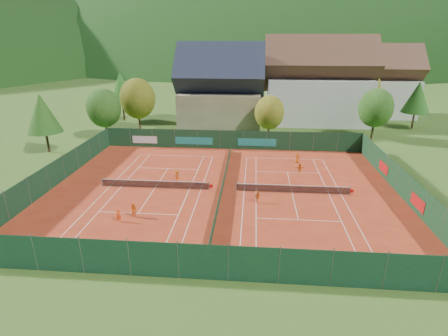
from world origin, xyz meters
TOP-DOWN VIEW (x-y plane):
  - ground at (0.00, 0.00)m, footprint 600.00×600.00m
  - clay_pad at (0.00, 0.00)m, footprint 40.00×32.00m
  - court_markings_left at (-8.00, 0.00)m, footprint 11.03×23.83m
  - court_markings_right at (8.00, 0.00)m, footprint 11.03×23.83m
  - tennis_net_left at (-7.85, 0.00)m, footprint 13.30×0.10m
  - tennis_net_right at (8.15, 0.00)m, footprint 13.30×0.10m
  - court_divider at (0.00, 0.00)m, footprint 0.03×28.80m
  - fence_north at (-0.46, 15.99)m, footprint 40.00×0.10m
  - fence_south at (0.00, -16.00)m, footprint 40.00×0.04m
  - fence_west at (-20.00, 0.00)m, footprint 0.04×32.00m
  - fence_east at (20.00, 0.05)m, footprint 0.09×32.00m
  - chalet at (-3.00, 30.00)m, footprint 16.20×12.00m
  - hotel_block_a at (16.00, 36.00)m, footprint 21.60×11.00m
  - hotel_block_b at (30.00, 44.00)m, footprint 17.28×10.00m
  - tree_west_front at (-22.00, 20.00)m, footprint 5.72×5.72m
  - tree_west_mid at (-18.00, 26.00)m, footprint 6.44×6.44m
  - tree_west_back at (-24.00, 34.00)m, footprint 5.60×5.60m
  - tree_center at (6.00, 22.00)m, footprint 5.01×5.01m
  - tree_east_front at (24.00, 24.00)m, footprint 5.72×5.72m
  - tree_east_mid at (34.00, 32.00)m, footprint 5.04×5.04m
  - tree_west_side at (-28.00, 12.00)m, footprint 5.04×5.04m
  - tree_east_back at (26.00, 40.00)m, footprint 7.15×7.15m
  - mountain_backdrop at (28.54, 233.48)m, footprint 820.00×530.00m
  - ball_hopper at (13.46, -12.68)m, footprint 0.34×0.34m
  - loose_ball_0 at (-8.01, -6.59)m, footprint 0.07×0.07m
  - loose_ball_1 at (2.09, -8.80)m, footprint 0.07×0.07m
  - loose_ball_2 at (2.84, 2.17)m, footprint 0.07×0.07m
  - loose_ball_3 at (-3.07, 8.94)m, footprint 0.07×0.07m
  - loose_ball_4 at (8.33, -3.98)m, footprint 0.07×0.07m
  - player_left_near at (-9.28, -8.21)m, footprint 0.58×0.50m
  - player_left_mid at (-8.11, -7.21)m, footprint 0.74×0.58m
  - player_left_far at (-5.75, 1.91)m, footprint 1.09×0.75m
  - player_right_near at (4.01, -2.93)m, footprint 0.87×0.77m
  - player_right_far_a at (9.67, 10.27)m, footprint 0.76×0.53m
  - player_right_far_b at (9.57, 6.37)m, footprint 1.19×0.40m

SIDE VIEW (x-z plane):
  - mountain_backdrop at x=28.54m, z-range -160.64..81.36m
  - ground at x=0.00m, z-range -0.02..-0.02m
  - clay_pad at x=0.00m, z-range 0.00..0.01m
  - court_markings_left at x=-8.00m, z-range 0.01..0.01m
  - court_markings_right at x=8.00m, z-range 0.01..0.01m
  - loose_ball_0 at x=-8.01m, z-range 0.00..0.07m
  - loose_ball_1 at x=2.09m, z-range 0.00..0.07m
  - loose_ball_2 at x=2.84m, z-range 0.00..0.07m
  - loose_ball_3 at x=-3.07m, z-range 0.00..0.07m
  - loose_ball_4 at x=8.33m, z-range 0.00..0.07m
  - court_divider at x=0.00m, z-range 0.00..1.00m
  - tennis_net_left at x=-7.85m, z-range 0.00..1.02m
  - tennis_net_right at x=8.15m, z-range 0.00..1.02m
  - ball_hopper at x=13.46m, z-range 0.16..0.96m
  - player_right_far_b at x=9.57m, z-range 0.00..1.27m
  - player_left_near at x=-9.28m, z-range 0.00..1.34m
  - player_right_near at x=4.01m, z-range 0.00..1.41m
  - player_right_far_a at x=9.67m, z-range 0.00..1.49m
  - player_left_mid at x=-8.11m, z-range 0.00..1.51m
  - player_left_far at x=-5.75m, z-range 0.00..1.55m
  - fence_north at x=-0.46m, z-range -0.03..2.97m
  - fence_east at x=20.00m, z-range -0.02..2.98m
  - fence_south at x=0.00m, z-range 0.00..3.00m
  - fence_west at x=-20.00m, z-range 0.00..3.00m
  - tree_center at x=6.00m, z-range 0.92..8.52m
  - tree_west_front at x=-22.00m, z-range 1.05..9.74m
  - tree_east_front at x=24.00m, z-range 1.05..9.74m
  - tree_east_mid at x=34.00m, z-range 1.56..10.56m
  - tree_west_side at x=-28.00m, z-range 1.56..10.56m
  - tree_west_mid at x=-18.00m, z-range 1.18..10.96m
  - hotel_block_b at x=30.00m, z-range -1.13..14.37m
  - chalet at x=-3.00m, z-range -1.38..14.62m
  - tree_west_back at x=-24.00m, z-range 1.74..11.74m
  - tree_east_back at x=26.00m, z-range 1.31..12.18m
  - hotel_block_a at x=16.00m, z-range -1.24..16.01m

